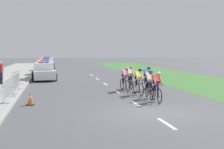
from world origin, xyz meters
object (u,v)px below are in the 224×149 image
(spectator_back, at_px, (1,71))
(traffic_cone_near, at_px, (30,99))
(cyclist_lead, at_px, (157,86))
(crowd_barrier_rear, at_px, (16,78))
(crowd_barrier_front, at_px, (7,89))
(cyclist_second, at_px, (149,84))
(police_car_nearest, at_px, (44,72))
(cyclist_fifth, at_px, (125,78))
(cyclist_sixth, at_px, (130,77))
(cyclist_third, at_px, (138,81))
(police_car_furthest, at_px, (47,63))
(crowd_barrier_middle, at_px, (16,83))
(police_car_second, at_px, (45,68))
(cyclist_fourth, at_px, (147,78))
(police_car_third, at_px, (46,65))

(spectator_back, bearing_deg, traffic_cone_near, -71.80)
(cyclist_lead, relative_size, crowd_barrier_rear, 0.74)
(crowd_barrier_front, bearing_deg, cyclist_lead, -10.80)
(crowd_barrier_front, bearing_deg, cyclist_second, -2.80)
(police_car_nearest, relative_size, spectator_back, 2.70)
(cyclist_fifth, xyz_separation_m, cyclist_sixth, (0.63, 0.97, 0.00))
(cyclist_third, height_order, police_car_furthest, police_car_furthest)
(crowd_barrier_middle, relative_size, traffic_cone_near, 3.63)
(police_car_second, relative_size, police_car_furthest, 0.99)
(crowd_barrier_front, relative_size, crowd_barrier_rear, 1.00)
(cyclist_third, height_order, crowd_barrier_front, cyclist_third)
(police_car_second, height_order, crowd_barrier_front, police_car_second)
(cyclist_fourth, xyz_separation_m, police_car_nearest, (-6.68, 8.21, -0.11))
(crowd_barrier_middle, distance_m, traffic_cone_near, 3.98)
(police_car_furthest, bearing_deg, cyclist_fifth, -77.86)
(cyclist_third, bearing_deg, crowd_barrier_middle, 165.79)
(crowd_barrier_front, xyz_separation_m, spectator_back, (-1.43, 6.87, 0.44))
(police_car_furthest, bearing_deg, cyclist_fourth, -74.81)
(crowd_barrier_front, relative_size, crowd_barrier_middle, 1.00)
(cyclist_second, xyz_separation_m, police_car_second, (-5.83, 15.91, -0.11))
(cyclist_second, xyz_separation_m, crowd_barrier_front, (-7.29, 0.36, -0.14))
(police_car_second, bearing_deg, spectator_back, -108.42)
(police_car_third, xyz_separation_m, crowd_barrier_front, (-1.46, -21.04, -0.03))
(cyclist_fifth, bearing_deg, crowd_barrier_front, -158.53)
(cyclist_second, xyz_separation_m, cyclist_third, (-0.20, 1.35, 0.00))
(cyclist_second, xyz_separation_m, cyclist_fourth, (0.84, 2.84, 0.00))
(cyclist_second, relative_size, crowd_barrier_rear, 0.74)
(cyclist_fourth, xyz_separation_m, crowd_barrier_rear, (-8.36, 3.11, -0.14))
(police_car_nearest, distance_m, police_car_second, 4.86)
(cyclist_lead, bearing_deg, police_car_furthest, 101.63)
(cyclist_fifth, distance_m, crowd_barrier_front, 7.21)
(cyclist_third, bearing_deg, cyclist_second, -81.66)
(cyclist_fourth, distance_m, police_car_nearest, 10.58)
(cyclist_second, distance_m, police_car_second, 16.95)
(crowd_barrier_rear, height_order, traffic_cone_near, crowd_barrier_rear)
(police_car_furthest, height_order, traffic_cone_near, police_car_furthest)
(cyclist_third, bearing_deg, cyclist_fourth, 55.03)
(crowd_barrier_front, xyz_separation_m, crowd_barrier_rear, (-0.22, 5.60, 0.00))
(cyclist_third, relative_size, cyclist_fifth, 1.00)
(traffic_cone_near, height_order, spectator_back, spectator_back)
(police_car_second, xyz_separation_m, crowd_barrier_front, (-1.46, -15.56, -0.03))
(cyclist_second, height_order, crowd_barrier_rear, cyclist_second)
(crowd_barrier_front, bearing_deg, cyclist_third, 8.00)
(crowd_barrier_rear, xyz_separation_m, spectator_back, (-1.21, 1.28, 0.44))
(police_car_nearest, xyz_separation_m, spectator_back, (-2.89, -3.82, 0.40))
(spectator_back, bearing_deg, cyclist_third, -34.57)
(police_car_second, bearing_deg, cyclist_fifth, -67.86)
(cyclist_sixth, xyz_separation_m, crowd_barrier_rear, (-7.56, 1.98, -0.14))
(cyclist_fourth, distance_m, traffic_cone_near, 7.82)
(cyclist_third, height_order, spectator_back, spectator_back)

